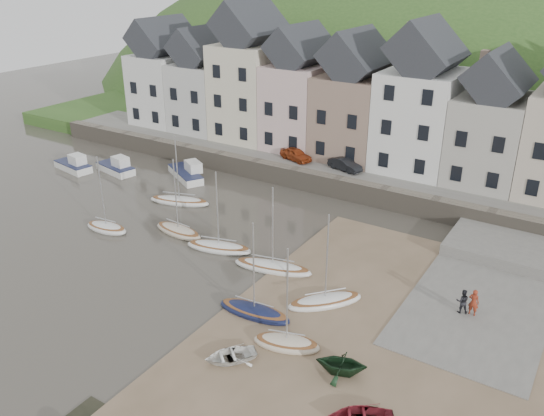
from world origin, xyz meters
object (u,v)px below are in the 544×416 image
Objects in this scene: rowboat_white at (230,355)px; rowboat_green at (341,363)px; person_red at (474,302)px; car_left at (296,154)px; sailboat_0 at (179,201)px; person_dark at (462,301)px; car_right at (345,164)px.

rowboat_white is 1.07× the size of rowboat_green.
car_left reaches higher than person_red.
rowboat_white is 1.63× the size of person_red.
person_red is (9.73, 10.96, 0.62)m from rowboat_white.
sailboat_0 reaches higher than person_dark.
car_left is (-20.09, 14.90, 1.31)m from person_dark.
car_right is at bearing -173.40° from rowboat_green.
sailboat_0 is at bearing 178.73° from rowboat_white.
rowboat_green is 1.68× the size of person_dark.
rowboat_white is at bearing 29.28° from person_dark.
car_left is (-10.97, 25.73, 1.86)m from rowboat_white.
rowboat_white is 14.17m from person_dark.
person_red is at bearing -117.66° from car_right.
person_red reaches higher than person_dark.
person_red is 0.62m from person_dark.
sailboat_0 is 15.44m from car_right.
car_right is (-14.86, 14.90, 1.27)m from person_dark.
person_red is 21.42m from car_right.
car_right reaches higher than person_red.
rowboat_green is 0.76× the size of car_right.
car_left is (-20.70, 14.77, 1.23)m from person_red.
person_red is (4.33, 8.80, 0.23)m from rowboat_green.
car_left is at bearing 65.86° from sailboat_0.
car_left is at bearing 153.71° from rowboat_white.
rowboat_white is 28.04m from car_left.
person_red reaches higher than rowboat_green.
person_dark is at bearing 90.53° from rowboat_white.
rowboat_green reaches higher than rowboat_white.
person_dark is at bearing 14.87° from person_red.
rowboat_white is at bearing 51.23° from person_red.
car_left is 1.04× the size of car_right.
rowboat_green is 9.81m from person_red.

